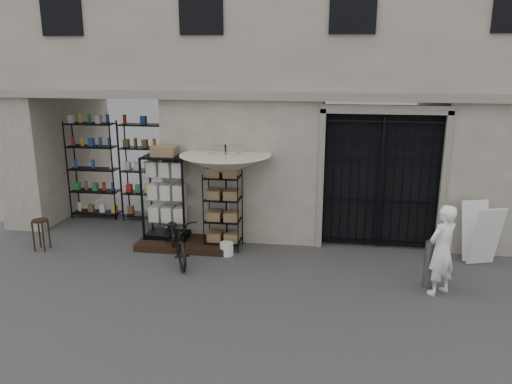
% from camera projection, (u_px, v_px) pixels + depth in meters
% --- Properties ---
extents(ground, '(80.00, 80.00, 0.00)m').
position_uv_depth(ground, '(288.00, 285.00, 9.10)').
color(ground, black).
rests_on(ground, ground).
extents(main_building, '(14.00, 4.00, 9.00)m').
position_uv_depth(main_building, '(306.00, 36.00, 11.74)').
color(main_building, '#A29788').
rests_on(main_building, ground).
extents(shop_recess, '(3.00, 1.70, 3.00)m').
position_uv_depth(shop_recess, '(113.00, 165.00, 12.01)').
color(shop_recess, black).
rests_on(shop_recess, ground).
extents(shop_shelving, '(2.70, 0.50, 2.50)m').
position_uv_depth(shop_shelving, '(120.00, 171.00, 12.56)').
color(shop_shelving, black).
rests_on(shop_shelving, ground).
extents(iron_gate, '(2.50, 0.21, 3.00)m').
position_uv_depth(iron_gate, '(380.00, 179.00, 10.64)').
color(iron_gate, black).
rests_on(iron_gate, ground).
extents(step_platform, '(2.00, 0.90, 0.15)m').
position_uv_depth(step_platform, '(185.00, 244.00, 10.90)').
color(step_platform, black).
rests_on(step_platform, ground).
extents(display_cabinet, '(1.06, 0.88, 1.98)m').
position_uv_depth(display_cabinet, '(167.00, 201.00, 10.90)').
color(display_cabinet, black).
rests_on(display_cabinet, step_platform).
extents(wire_rack, '(0.89, 0.78, 1.69)m').
position_uv_depth(wire_rack, '(223.00, 211.00, 10.66)').
color(wire_rack, black).
rests_on(wire_rack, ground).
extents(market_umbrella, '(2.15, 2.17, 2.73)m').
position_uv_depth(market_umbrella, '(226.00, 159.00, 10.37)').
color(market_umbrella, black).
rests_on(market_umbrella, ground).
extents(white_bucket, '(0.37, 0.37, 0.27)m').
position_uv_depth(white_bucket, '(227.00, 249.00, 10.44)').
color(white_bucket, silver).
rests_on(white_bucket, ground).
extents(bicycle, '(1.01, 1.14, 1.82)m').
position_uv_depth(bicycle, '(178.00, 260.00, 10.23)').
color(bicycle, black).
rests_on(bicycle, ground).
extents(wooden_stool, '(0.37, 0.37, 0.68)m').
position_uv_depth(wooden_stool, '(41.00, 234.00, 10.68)').
color(wooden_stool, black).
rests_on(wooden_stool, ground).
extents(steel_bollard, '(0.21, 0.21, 0.87)m').
position_uv_depth(steel_bollard, '(428.00, 265.00, 8.90)').
color(steel_bollard, slate).
rests_on(steel_bollard, ground).
extents(shopkeeper, '(1.46, 1.64, 0.39)m').
position_uv_depth(shopkeeper, '(437.00, 293.00, 8.79)').
color(shopkeeper, white).
rests_on(shopkeeper, ground).
extents(easel_sign, '(0.75, 0.80, 1.21)m').
position_uv_depth(easel_sign, '(481.00, 233.00, 9.92)').
color(easel_sign, silver).
rests_on(easel_sign, ground).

